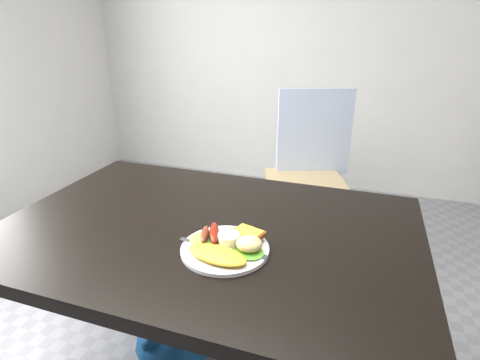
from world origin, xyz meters
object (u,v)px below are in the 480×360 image
object	(u,v)px
dining_chair	(306,185)
plate	(225,249)
dining_table	(208,231)
person	(255,137)

from	to	relation	value
dining_chair	plate	size ratio (longest dim) A/B	1.90
dining_table	plate	size ratio (longest dim) A/B	5.27
dining_chair	person	bearing A→B (deg)	-138.89
dining_table	dining_chair	bearing A→B (deg)	83.72
dining_chair	plate	xyz separation A→B (m)	(-0.02, -1.21, 0.31)
dining_chair	dining_table	bearing A→B (deg)	-116.45
dining_table	plate	bearing A→B (deg)	-48.82
dining_table	dining_chair	world-z (taller)	dining_table
dining_chair	person	xyz separation A→B (m)	(-0.20, -0.36, 0.36)
dining_chair	plate	bearing A→B (deg)	-111.33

